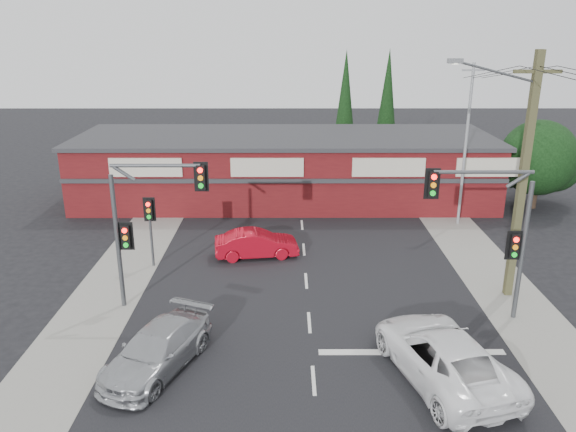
{
  "coord_description": "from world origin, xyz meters",
  "views": [
    {
      "loc": [
        -0.84,
        -18.5,
        10.8
      ],
      "look_at": [
        -0.81,
        3.0,
        3.51
      ],
      "focal_mm": 35.0,
      "sensor_mm": 36.0,
      "label": 1
    }
  ],
  "objects_px": {
    "white_suv": "(443,355)",
    "silver_suv": "(157,349)",
    "shop_building": "(285,167)",
    "red_sedan": "(257,244)",
    "utility_pole": "(521,171)"
  },
  "relations": [
    {
      "from": "red_sedan",
      "to": "shop_building",
      "type": "distance_m",
      "value": 10.04
    },
    {
      "from": "white_suv",
      "to": "silver_suv",
      "type": "bearing_deg",
      "value": -18.76
    },
    {
      "from": "silver_suv",
      "to": "shop_building",
      "type": "relative_size",
      "value": 0.18
    },
    {
      "from": "red_sedan",
      "to": "shop_building",
      "type": "bearing_deg",
      "value": -16.13
    },
    {
      "from": "white_suv",
      "to": "utility_pole",
      "type": "xyz_separation_m",
      "value": [
        4.22,
        5.93,
        4.57
      ]
    },
    {
      "from": "silver_suv",
      "to": "shop_building",
      "type": "xyz_separation_m",
      "value": [
        4.14,
        19.39,
        1.43
      ]
    },
    {
      "from": "white_suv",
      "to": "silver_suv",
      "type": "relative_size",
      "value": 1.22
    },
    {
      "from": "red_sedan",
      "to": "shop_building",
      "type": "xyz_separation_m",
      "value": [
        1.36,
        9.84,
        1.46
      ]
    },
    {
      "from": "silver_suv",
      "to": "shop_building",
      "type": "bearing_deg",
      "value": 99.61
    },
    {
      "from": "white_suv",
      "to": "shop_building",
      "type": "xyz_separation_m",
      "value": [
        -5.14,
        19.93,
        1.31
      ]
    },
    {
      "from": "white_suv",
      "to": "red_sedan",
      "type": "relative_size",
      "value": 1.46
    },
    {
      "from": "white_suv",
      "to": "red_sedan",
      "type": "height_order",
      "value": "white_suv"
    },
    {
      "from": "red_sedan",
      "to": "shop_building",
      "type": "height_order",
      "value": "shop_building"
    },
    {
      "from": "red_sedan",
      "to": "utility_pole",
      "type": "bearing_deg",
      "value": -119.47
    },
    {
      "from": "utility_pole",
      "to": "silver_suv",
      "type": "bearing_deg",
      "value": -158.21
    }
  ]
}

